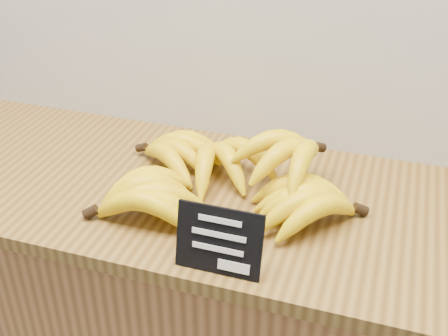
# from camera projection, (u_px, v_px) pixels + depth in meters

# --- Properties ---
(counter_top) EXTENTS (1.53, 0.54, 0.03)m
(counter_top) POSITION_uv_depth(u_px,v_px,m) (232.00, 200.00, 1.16)
(counter_top) COLOR brown
(counter_top) RESTS_ON counter
(chalkboard_sign) EXTENTS (0.15, 0.03, 0.12)m
(chalkboard_sign) POSITION_uv_depth(u_px,v_px,m) (219.00, 241.00, 0.93)
(chalkboard_sign) COLOR black
(chalkboard_sign) RESTS_ON counter_top
(banana_pile) EXTENTS (0.52, 0.37, 0.13)m
(banana_pile) POSITION_uv_depth(u_px,v_px,m) (234.00, 175.00, 1.13)
(banana_pile) COLOR yellow
(banana_pile) RESTS_ON counter_top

